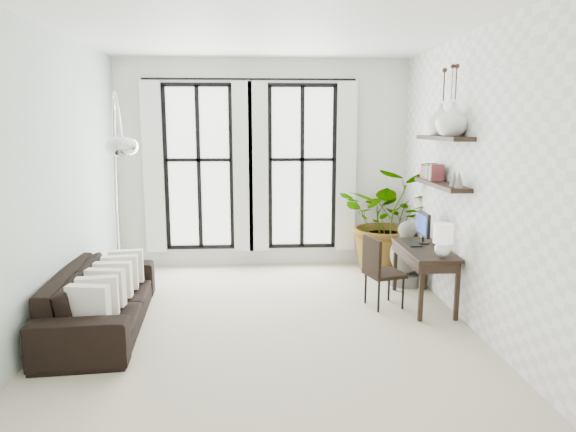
{
  "coord_description": "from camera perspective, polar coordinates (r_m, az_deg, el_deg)",
  "views": [
    {
      "loc": [
        -0.05,
        -5.52,
        2.19
      ],
      "look_at": [
        0.26,
        0.3,
        1.16
      ],
      "focal_mm": 32.0,
      "sensor_mm": 36.0,
      "label": 1
    }
  ],
  "objects": [
    {
      "name": "floor",
      "position": [
        5.94,
        -2.44,
        -11.67
      ],
      "size": [
        5.0,
        5.0,
        0.0
      ],
      "primitive_type": "plane",
      "color": "beige",
      "rests_on": "ground"
    },
    {
      "name": "ceiling",
      "position": [
        5.61,
        -2.7,
        20.32
      ],
      "size": [
        5.0,
        5.0,
        0.0
      ],
      "primitive_type": "plane",
      "color": "white",
      "rests_on": "wall_back"
    },
    {
      "name": "wall_left",
      "position": [
        5.98,
        -24.72,
        3.39
      ],
      "size": [
        0.0,
        5.0,
        5.0
      ],
      "primitive_type": "plane",
      "rotation": [
        1.57,
        0.0,
        1.57
      ],
      "color": "#B6CCBE",
      "rests_on": "floor"
    },
    {
      "name": "wall_right",
      "position": [
        6.01,
        19.47,
        3.77
      ],
      "size": [
        0.0,
        5.0,
        5.0
      ],
      "primitive_type": "plane",
      "rotation": [
        1.57,
        0.0,
        -1.57
      ],
      "color": "white",
      "rests_on": "floor"
    },
    {
      "name": "wall_back",
      "position": [
        8.04,
        -2.73,
        5.76
      ],
      "size": [
        4.5,
        0.0,
        4.5
      ],
      "primitive_type": "plane",
      "rotation": [
        1.57,
        0.0,
        0.0
      ],
      "color": "white",
      "rests_on": "floor"
    },
    {
      "name": "windows",
      "position": [
        7.98,
        -4.16,
        5.42
      ],
      "size": [
        3.26,
        0.13,
        2.65
      ],
      "color": "white",
      "rests_on": "wall_back"
    },
    {
      "name": "wall_shelves",
      "position": [
        6.43,
        16.63,
        5.43
      ],
      "size": [
        0.25,
        1.3,
        0.6
      ],
      "color": "black",
      "rests_on": "wall_right"
    },
    {
      "name": "sofa",
      "position": [
        6.03,
        -20.03,
        -8.62
      ],
      "size": [
        1.08,
        2.33,
        0.66
      ],
      "primitive_type": "imported",
      "rotation": [
        0.0,
        0.0,
        1.66
      ],
      "color": "black",
      "rests_on": "floor"
    },
    {
      "name": "throw_pillows",
      "position": [
        5.95,
        -19.2,
        -7.1
      ],
      "size": [
        0.4,
        1.52,
        0.4
      ],
      "color": "silver",
      "rests_on": "sofa"
    },
    {
      "name": "plant",
      "position": [
        7.85,
        11.15,
        -0.42
      ],
      "size": [
        1.72,
        1.59,
        1.6
      ],
      "primitive_type": "imported",
      "rotation": [
        0.0,
        0.0,
        -0.27
      ],
      "color": "#2D7228",
      "rests_on": "floor"
    },
    {
      "name": "desk",
      "position": [
        6.45,
        15.08,
        -3.86
      ],
      "size": [
        0.52,
        1.22,
        1.11
      ],
      "color": "black",
      "rests_on": "floor"
    },
    {
      "name": "desk_chair",
      "position": [
        6.34,
        10.07,
        -5.68
      ],
      "size": [
        0.51,
        0.51,
        0.87
      ],
      "rotation": [
        0.0,
        0.0,
        0.28
      ],
      "color": "black",
      "rests_on": "floor"
    },
    {
      "name": "arc_lamp",
      "position": [
        6.26,
        -18.51,
        7.44
      ],
      "size": [
        0.76,
        1.43,
        2.57
      ],
      "color": "silver",
      "rests_on": "floor"
    },
    {
      "name": "buddha",
      "position": [
        7.37,
        12.99,
        -4.53
      ],
      "size": [
        0.5,
        0.5,
        0.9
      ],
      "color": "gray",
      "rests_on": "floor"
    },
    {
      "name": "vase_a",
      "position": [
        6.14,
        17.79,
        10.21
      ],
      "size": [
        0.37,
        0.37,
        0.38
      ],
      "primitive_type": "imported",
      "color": "white",
      "rests_on": "shelf_upper"
    },
    {
      "name": "vase_b",
      "position": [
        6.52,
        16.53,
        10.24
      ],
      "size": [
        0.37,
        0.37,
        0.38
      ],
      "primitive_type": "imported",
      "color": "white",
      "rests_on": "shelf_upper"
    }
  ]
}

